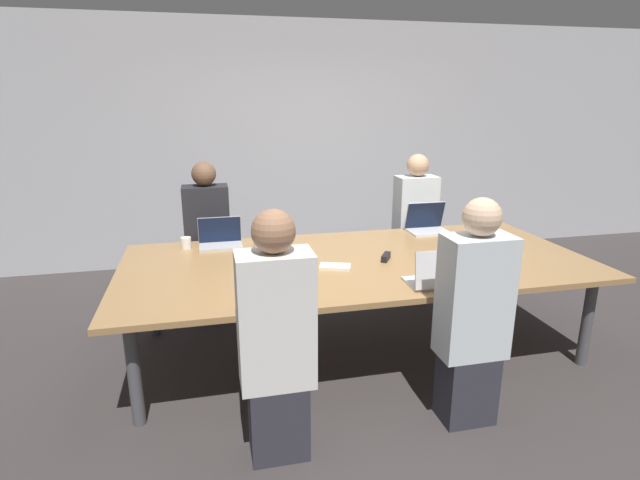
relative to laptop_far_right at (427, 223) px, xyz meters
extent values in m
plane|color=#383333|center=(-0.87, -0.66, -0.82)|extent=(24.00, 24.00, 0.00)
cube|color=#ADADB2|center=(-0.87, 1.81, 0.58)|extent=(12.00, 0.06, 2.80)
cube|color=#9E7547|center=(-0.87, -0.66, -0.10)|extent=(3.54, 1.62, 0.04)
cylinder|color=#4C4C51|center=(-2.47, -1.29, -0.47)|extent=(0.08, 0.08, 0.70)
cylinder|color=#4C4C51|center=(0.72, -1.29, -0.47)|extent=(0.08, 0.08, 0.70)
cylinder|color=#4C4C51|center=(-2.47, -0.03, -0.47)|extent=(0.08, 0.08, 0.70)
cylinder|color=#4C4C51|center=(0.72, -0.03, -0.47)|extent=(0.08, 0.08, 0.70)
cube|color=silver|center=(0.00, -0.05, -0.07)|extent=(0.36, 0.25, 0.02)
cube|color=silver|center=(0.00, 0.05, 0.07)|extent=(0.37, 0.08, 0.25)
cube|color=#0F1933|center=(0.00, 0.04, 0.06)|extent=(0.36, 0.08, 0.25)
cube|color=#2D2D38|center=(0.06, 0.41, -0.60)|extent=(0.32, 0.24, 0.45)
cube|color=silver|center=(0.06, 0.41, 0.00)|extent=(0.40, 0.24, 0.74)
sphere|color=tan|center=(0.06, 0.41, 0.48)|extent=(0.22, 0.22, 0.22)
cube|color=#B7B7BC|center=(-1.88, -0.09, -0.07)|extent=(0.35, 0.21, 0.02)
cube|color=#B7B7BC|center=(-1.88, 0.02, 0.05)|extent=(0.36, 0.03, 0.22)
cube|color=#0F1933|center=(-1.88, 0.01, 0.05)|extent=(0.35, 0.03, 0.21)
cube|color=#2D2D38|center=(-1.98, 0.33, -0.60)|extent=(0.32, 0.24, 0.45)
cube|color=#232328|center=(-1.98, 0.33, 0.00)|extent=(0.40, 0.24, 0.74)
sphere|color=brown|center=(-1.98, 0.33, 0.48)|extent=(0.21, 0.21, 0.21)
cylinder|color=white|center=(-2.16, -0.05, -0.03)|extent=(0.08, 0.08, 0.09)
cylinder|color=#ADD1E0|center=(-1.58, -0.17, 0.01)|extent=(0.07, 0.07, 0.17)
cylinder|color=#ADD1E0|center=(-1.58, -0.17, 0.11)|extent=(0.03, 0.03, 0.04)
cube|color=silver|center=(-0.54, -1.25, -0.07)|extent=(0.34, 0.24, 0.02)
cube|color=silver|center=(-0.54, -1.36, 0.06)|extent=(0.34, 0.04, 0.25)
cube|color=#0F1933|center=(-0.54, -1.35, 0.06)|extent=(0.34, 0.04, 0.24)
cube|color=#2D2D38|center=(-0.47, -1.69, -0.60)|extent=(0.32, 0.24, 0.45)
cube|color=silver|center=(-0.47, -1.69, 0.00)|extent=(0.40, 0.24, 0.74)
sphere|color=beige|center=(-0.47, -1.69, 0.48)|extent=(0.22, 0.22, 0.22)
cube|color=#B7B7BC|center=(-1.66, -1.29, -0.07)|extent=(0.34, 0.22, 0.02)
cube|color=#B7B7BC|center=(-1.66, -1.40, 0.06)|extent=(0.35, 0.03, 0.23)
cube|color=silver|center=(-1.66, -1.39, 0.05)|extent=(0.34, 0.03, 0.22)
cube|color=#2D2D38|center=(-1.66, -1.74, -0.60)|extent=(0.32, 0.24, 0.45)
cube|color=silver|center=(-1.66, -1.74, 0.00)|extent=(0.40, 0.24, 0.74)
sphere|color=#9E7051|center=(-1.66, -1.74, 0.49)|extent=(0.23, 0.23, 0.23)
cube|color=black|center=(-0.66, -0.71, -0.05)|extent=(0.12, 0.15, 0.05)
cube|color=silver|center=(-1.09, -0.80, -0.07)|extent=(0.26, 0.20, 0.02)
camera|label=1|loc=(-1.97, -4.14, 1.14)|focal=28.00mm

